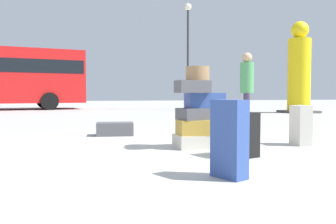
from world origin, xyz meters
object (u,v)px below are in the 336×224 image
suitcase_navy_upright_blue (229,139)px  suitcase_black_foreground_near (241,134)px  suitcase_tower (200,115)px  person_bearded_onlooker (247,84)px  suitcase_cream_right_side (301,125)px  yellow_dummy_statue (299,72)px  suitcase_charcoal_white_trunk (115,129)px  lamp_post (188,40)px

suitcase_navy_upright_blue → suitcase_black_foreground_near: suitcase_navy_upright_blue is taller
suitcase_tower → person_bearded_onlooker: (1.87, 2.14, 0.53)m
suitcase_cream_right_side → yellow_dummy_statue: 10.63m
suitcase_tower → suitcase_charcoal_white_trunk: bearing=119.0°
lamp_post → suitcase_tower: bearing=-107.0°
person_bearded_onlooker → lamp_post: size_ratio=0.31×
suitcase_navy_upright_blue → lamp_post: (4.32, 14.75, 3.28)m
suitcase_navy_upright_blue → lamp_post: bearing=49.0°
yellow_dummy_statue → lamp_post: lamp_post is taller
suitcase_navy_upright_blue → suitcase_cream_right_side: (2.03, 1.78, -0.06)m
suitcase_tower → suitcase_charcoal_white_trunk: size_ratio=1.73×
suitcase_black_foreground_near → person_bearded_onlooker: bearing=43.7°
suitcase_charcoal_white_trunk → suitcase_black_foreground_near: bearing=-59.1°
suitcase_black_foreground_near → lamp_post: size_ratio=0.10×
suitcase_cream_right_side → lamp_post: bearing=84.1°
suitcase_tower → suitcase_navy_upright_blue: (-0.39, -1.93, -0.12)m
suitcase_navy_upright_blue → suitcase_charcoal_white_trunk: 3.93m
suitcase_black_foreground_near → suitcase_cream_right_side: bearing=9.3°
suitcase_charcoal_white_trunk → lamp_post: size_ratio=0.13×
person_bearded_onlooker → yellow_dummy_statue: size_ratio=0.44×
person_bearded_onlooker → suitcase_navy_upright_blue: bearing=-7.7°
lamp_post → suitcase_cream_right_side: bearing=-100.0°
suitcase_cream_right_side → suitcase_black_foreground_near: suitcase_cream_right_side is taller
suitcase_black_foreground_near → suitcase_charcoal_white_trunk: 3.11m
person_bearded_onlooker → suitcase_black_foreground_near: bearing=-6.8°
suitcase_cream_right_side → suitcase_black_foreground_near: bearing=-148.3°
suitcase_navy_upright_blue → suitcase_charcoal_white_trunk: size_ratio=1.07×
person_bearded_onlooker → suitcase_charcoal_white_trunk: bearing=-64.6°
suitcase_navy_upright_blue → yellow_dummy_statue: bearing=27.9°
yellow_dummy_statue → suitcase_cream_right_side: bearing=-124.5°
suitcase_navy_upright_blue → yellow_dummy_statue: size_ratio=0.19×
suitcase_cream_right_side → lamp_post: 13.59m
suitcase_charcoal_white_trunk → yellow_dummy_statue: size_ratio=0.18×
yellow_dummy_statue → suitcase_black_foreground_near: bearing=-128.0°
suitcase_black_foreground_near → suitcase_charcoal_white_trunk: size_ratio=0.81×
suitcase_charcoal_white_trunk → suitcase_cream_right_side: bearing=-31.9°
suitcase_cream_right_side → person_bearded_onlooker: (0.22, 2.29, 0.71)m
suitcase_black_foreground_near → lamp_post: (3.67, 13.69, 3.37)m
suitcase_black_foreground_near → person_bearded_onlooker: person_bearded_onlooker is taller
suitcase_navy_upright_blue → suitcase_charcoal_white_trunk: (-0.68, 3.86, -0.25)m
suitcase_navy_upright_blue → person_bearded_onlooker: size_ratio=0.44×
suitcase_navy_upright_blue → suitcase_black_foreground_near: (0.65, 1.06, -0.09)m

